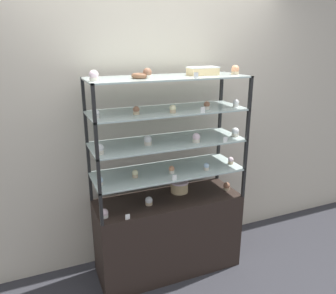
# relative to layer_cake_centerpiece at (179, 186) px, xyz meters

# --- Properties ---
(ground_plane) EXTENTS (20.00, 20.00, 0.00)m
(ground_plane) POSITION_rel_layer_cake_centerpiece_xyz_m (-0.14, -0.08, -0.77)
(ground_plane) COLOR #2D2D33
(back_wall) EXTENTS (8.00, 0.05, 2.60)m
(back_wall) POSITION_rel_layer_cake_centerpiece_xyz_m (-0.14, 0.30, 0.53)
(back_wall) COLOR beige
(back_wall) RESTS_ON ground_plane
(display_base) EXTENTS (1.27, 0.46, 0.71)m
(display_base) POSITION_rel_layer_cake_centerpiece_xyz_m (-0.14, -0.08, -0.41)
(display_base) COLOR black
(display_base) RESTS_ON ground_plane
(display_riser_lower) EXTENTS (1.27, 0.46, 0.26)m
(display_riser_lower) POSITION_rel_layer_cake_centerpiece_xyz_m (-0.14, -0.08, 0.19)
(display_riser_lower) COLOR black
(display_riser_lower) RESTS_ON display_base
(display_riser_middle) EXTENTS (1.27, 0.46, 0.26)m
(display_riser_middle) POSITION_rel_layer_cake_centerpiece_xyz_m (-0.14, -0.08, 0.45)
(display_riser_middle) COLOR black
(display_riser_middle) RESTS_ON display_riser_lower
(display_riser_upper) EXTENTS (1.27, 0.46, 0.26)m
(display_riser_upper) POSITION_rel_layer_cake_centerpiece_xyz_m (-0.14, -0.08, 0.71)
(display_riser_upper) COLOR black
(display_riser_upper) RESTS_ON display_riser_middle
(display_riser_top) EXTENTS (1.27, 0.46, 0.26)m
(display_riser_top) POSITION_rel_layer_cake_centerpiece_xyz_m (-0.14, -0.08, 0.97)
(display_riser_top) COLOR black
(display_riser_top) RESTS_ON display_riser_upper
(layer_cake_centerpiece) EXTENTS (0.16, 0.16, 0.11)m
(layer_cake_centerpiece) POSITION_rel_layer_cake_centerpiece_xyz_m (0.00, 0.00, 0.00)
(layer_cake_centerpiece) COLOR #DBBC84
(layer_cake_centerpiece) RESTS_ON display_base
(sheet_cake_frosted) EXTENTS (0.24, 0.13, 0.07)m
(sheet_cake_frosted) POSITION_rel_layer_cake_centerpiece_xyz_m (0.16, -0.08, 1.02)
(sheet_cake_frosted) COLOR #DBBC84
(sheet_cake_frosted) RESTS_ON display_riser_top
(cupcake_0) EXTENTS (0.06, 0.06, 0.07)m
(cupcake_0) POSITION_rel_layer_cake_centerpiece_xyz_m (-0.72, -0.19, -0.02)
(cupcake_0) COLOR white
(cupcake_0) RESTS_ON display_base
(cupcake_1) EXTENTS (0.06, 0.06, 0.07)m
(cupcake_1) POSITION_rel_layer_cake_centerpiece_xyz_m (-0.34, -0.13, -0.02)
(cupcake_1) COLOR #CCB28C
(cupcake_1) RESTS_ON display_base
(cupcake_2) EXTENTS (0.06, 0.06, 0.07)m
(cupcake_2) POSITION_rel_layer_cake_centerpiece_xyz_m (0.42, -0.12, -0.02)
(cupcake_2) COLOR #CCB28C
(cupcake_2) RESTS_ON display_base
(price_tag_0) EXTENTS (0.04, 0.00, 0.04)m
(price_tag_0) POSITION_rel_layer_cake_centerpiece_xyz_m (-0.57, -0.29, -0.03)
(price_tag_0) COLOR white
(price_tag_0) RESTS_ON display_base
(cupcake_3) EXTENTS (0.05, 0.05, 0.06)m
(cupcake_3) POSITION_rel_layer_cake_centerpiece_xyz_m (-0.73, -0.15, 0.24)
(cupcake_3) COLOR white
(cupcake_3) RESTS_ON display_riser_lower
(cupcake_4) EXTENTS (0.05, 0.05, 0.06)m
(cupcake_4) POSITION_rel_layer_cake_centerpiece_xyz_m (-0.44, -0.11, 0.24)
(cupcake_4) COLOR #CCB28C
(cupcake_4) RESTS_ON display_riser_lower
(cupcake_5) EXTENTS (0.05, 0.05, 0.06)m
(cupcake_5) POSITION_rel_layer_cake_centerpiece_xyz_m (-0.14, -0.14, 0.24)
(cupcake_5) COLOR beige
(cupcake_5) RESTS_ON display_riser_lower
(cupcake_6) EXTENTS (0.05, 0.05, 0.06)m
(cupcake_6) POSITION_rel_layer_cake_centerpiece_xyz_m (0.16, -0.19, 0.24)
(cupcake_6) COLOR beige
(cupcake_6) RESTS_ON display_riser_lower
(cupcake_7) EXTENTS (0.05, 0.05, 0.06)m
(cupcake_7) POSITION_rel_layer_cake_centerpiece_xyz_m (0.43, -0.15, 0.24)
(cupcake_7) COLOR #CCB28C
(cupcake_7) RESTS_ON display_riser_lower
(price_tag_1) EXTENTS (0.04, 0.00, 0.04)m
(price_tag_1) POSITION_rel_layer_cake_centerpiece_xyz_m (-0.18, -0.29, 0.23)
(price_tag_1) COLOR white
(price_tag_1) RESTS_ON display_riser_lower
(cupcake_8) EXTENTS (0.06, 0.06, 0.08)m
(cupcake_8) POSITION_rel_layer_cake_centerpiece_xyz_m (-0.73, -0.19, 0.50)
(cupcake_8) COLOR beige
(cupcake_8) RESTS_ON display_riser_middle
(cupcake_9) EXTENTS (0.06, 0.06, 0.08)m
(cupcake_9) POSITION_rel_layer_cake_centerpiece_xyz_m (-0.33, -0.12, 0.50)
(cupcake_9) COLOR beige
(cupcake_9) RESTS_ON display_riser_middle
(cupcake_10) EXTENTS (0.06, 0.06, 0.08)m
(cupcake_10) POSITION_rel_layer_cake_centerpiece_xyz_m (0.05, -0.20, 0.50)
(cupcake_10) COLOR beige
(cupcake_10) RESTS_ON display_riser_middle
(cupcake_11) EXTENTS (0.06, 0.06, 0.08)m
(cupcake_11) POSITION_rel_layer_cake_centerpiece_xyz_m (0.44, -0.18, 0.50)
(cupcake_11) COLOR beige
(cupcake_11) RESTS_ON display_riser_middle
(price_tag_2) EXTENTS (0.04, 0.00, 0.04)m
(price_tag_2) POSITION_rel_layer_cake_centerpiece_xyz_m (0.27, -0.29, 0.49)
(price_tag_2) COLOR white
(price_tag_2) RESTS_ON display_riser_middle
(cupcake_12) EXTENTS (0.05, 0.05, 0.06)m
(cupcake_12) POSITION_rel_layer_cake_centerpiece_xyz_m (-0.73, -0.16, 0.76)
(cupcake_12) COLOR white
(cupcake_12) RESTS_ON display_riser_upper
(cupcake_13) EXTENTS (0.05, 0.05, 0.06)m
(cupcake_13) POSITION_rel_layer_cake_centerpiece_xyz_m (-0.43, -0.15, 0.76)
(cupcake_13) COLOR #CCB28C
(cupcake_13) RESTS_ON display_riser_upper
(cupcake_14) EXTENTS (0.05, 0.05, 0.06)m
(cupcake_14) POSITION_rel_layer_cake_centerpiece_xyz_m (-0.16, -0.20, 0.76)
(cupcake_14) COLOR #CCB28C
(cupcake_14) RESTS_ON display_riser_upper
(cupcake_15) EXTENTS (0.05, 0.05, 0.06)m
(cupcake_15) POSITION_rel_layer_cake_centerpiece_xyz_m (0.15, -0.17, 0.76)
(cupcake_15) COLOR beige
(cupcake_15) RESTS_ON display_riser_upper
(cupcake_16) EXTENTS (0.05, 0.05, 0.06)m
(cupcake_16) POSITION_rel_layer_cake_centerpiece_xyz_m (0.42, -0.18, 0.76)
(cupcake_16) COLOR white
(cupcake_16) RESTS_ON display_riser_upper
(price_tag_3) EXTENTS (0.04, 0.00, 0.04)m
(price_tag_3) POSITION_rel_layer_cake_centerpiece_xyz_m (0.06, -0.29, 0.75)
(price_tag_3) COLOR white
(price_tag_3) RESTS_ON display_riser_upper
(cupcake_17) EXTENTS (0.06, 0.06, 0.07)m
(cupcake_17) POSITION_rel_layer_cake_centerpiece_xyz_m (-0.73, -0.17, 1.02)
(cupcake_17) COLOR beige
(cupcake_17) RESTS_ON display_riser_top
(cupcake_18) EXTENTS (0.06, 0.06, 0.07)m
(cupcake_18) POSITION_rel_layer_cake_centerpiece_xyz_m (-0.33, -0.14, 1.02)
(cupcake_18) COLOR beige
(cupcake_18) RESTS_ON display_riser_top
(cupcake_19) EXTENTS (0.06, 0.06, 0.07)m
(cupcake_19) POSITION_rel_layer_cake_centerpiece_xyz_m (0.43, -0.13, 1.02)
(cupcake_19) COLOR #CCB28C
(cupcake_19) RESTS_ON display_riser_top
(price_tag_4) EXTENTS (0.04, 0.00, 0.04)m
(price_tag_4) POSITION_rel_layer_cake_centerpiece_xyz_m (-0.01, -0.29, 1.01)
(price_tag_4) COLOR white
(price_tag_4) RESTS_ON display_riser_top
(donut_glazed) EXTENTS (0.12, 0.12, 0.04)m
(donut_glazed) POSITION_rel_layer_cake_centerpiece_xyz_m (-0.39, -0.12, 1.01)
(donut_glazed) COLOR brown
(donut_glazed) RESTS_ON display_riser_top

